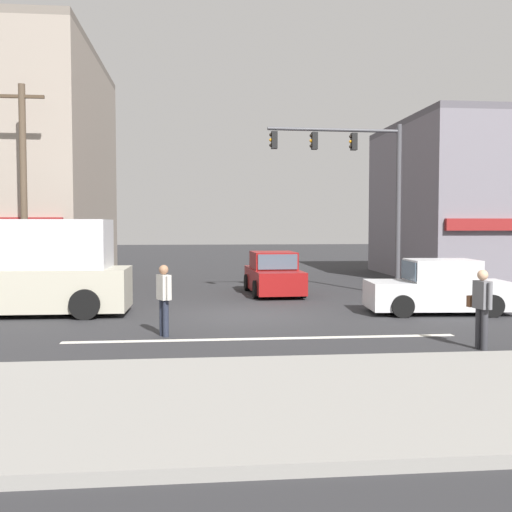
{
  "coord_description": "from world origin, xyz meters",
  "views": [
    {
      "loc": [
        -1.55,
        -16.93,
        2.61
      ],
      "look_at": [
        0.4,
        2.0,
        1.6
      ],
      "focal_mm": 42.0,
      "sensor_mm": 36.0,
      "label": 1
    }
  ],
  "objects_px": {
    "pedestrian_mid_crossing": "(164,296)",
    "pedestrian_foreground_with_bag": "(481,304)",
    "traffic_light_mast": "(364,177)",
    "box_truck_waiting_far": "(37,272)",
    "utility_pole_near_left": "(24,190)",
    "sedan_parked_curbside": "(439,289)",
    "sedan_crossing_rightbound": "(274,275)"
  },
  "relations": [
    {
      "from": "sedan_crossing_rightbound",
      "to": "traffic_light_mast",
      "type": "bearing_deg",
      "value": -20.07
    },
    {
      "from": "sedan_crossing_rightbound",
      "to": "box_truck_waiting_far",
      "type": "xyz_separation_m",
      "value": [
        -7.46,
        -4.46,
        0.54
      ]
    },
    {
      "from": "traffic_light_mast",
      "to": "box_truck_waiting_far",
      "type": "relative_size",
      "value": 1.1
    },
    {
      "from": "sedan_parked_curbside",
      "to": "pedestrian_mid_crossing",
      "type": "relative_size",
      "value": 2.52
    },
    {
      "from": "traffic_light_mast",
      "to": "box_truck_waiting_far",
      "type": "bearing_deg",
      "value": -162.5
    },
    {
      "from": "box_truck_waiting_far",
      "to": "pedestrian_mid_crossing",
      "type": "distance_m",
      "value": 5.32
    },
    {
      "from": "sedan_parked_curbside",
      "to": "sedan_crossing_rightbound",
      "type": "bearing_deg",
      "value": 128.3
    },
    {
      "from": "sedan_crossing_rightbound",
      "to": "box_truck_waiting_far",
      "type": "relative_size",
      "value": 0.74
    },
    {
      "from": "traffic_light_mast",
      "to": "pedestrian_mid_crossing",
      "type": "distance_m",
      "value": 10.32
    },
    {
      "from": "traffic_light_mast",
      "to": "pedestrian_foreground_with_bag",
      "type": "relative_size",
      "value": 3.71
    },
    {
      "from": "utility_pole_near_left",
      "to": "pedestrian_foreground_with_bag",
      "type": "height_order",
      "value": "utility_pole_near_left"
    },
    {
      "from": "traffic_light_mast",
      "to": "box_truck_waiting_far",
      "type": "distance_m",
      "value": 11.48
    },
    {
      "from": "sedan_crossing_rightbound",
      "to": "sedan_parked_curbside",
      "type": "xyz_separation_m",
      "value": [
        4.19,
        -5.3,
        0.0
      ]
    },
    {
      "from": "traffic_light_mast",
      "to": "sedan_crossing_rightbound",
      "type": "height_order",
      "value": "traffic_light_mast"
    },
    {
      "from": "box_truck_waiting_far",
      "to": "pedestrian_foreground_with_bag",
      "type": "relative_size",
      "value": 3.37
    },
    {
      "from": "utility_pole_near_left",
      "to": "box_truck_waiting_far",
      "type": "xyz_separation_m",
      "value": [
        1.0,
        -2.49,
        -2.46
      ]
    },
    {
      "from": "traffic_light_mast",
      "to": "sedan_parked_curbside",
      "type": "height_order",
      "value": "traffic_light_mast"
    },
    {
      "from": "sedan_parked_curbside",
      "to": "pedestrian_mid_crossing",
      "type": "height_order",
      "value": "pedestrian_mid_crossing"
    },
    {
      "from": "traffic_light_mast",
      "to": "pedestrian_foreground_with_bag",
      "type": "height_order",
      "value": "traffic_light_mast"
    },
    {
      "from": "utility_pole_near_left",
      "to": "sedan_parked_curbside",
      "type": "xyz_separation_m",
      "value": [
        12.64,
        -3.33,
        -3.0
      ]
    },
    {
      "from": "pedestrian_mid_crossing",
      "to": "sedan_parked_curbside",
      "type": "bearing_deg",
      "value": 20.09
    },
    {
      "from": "pedestrian_foreground_with_bag",
      "to": "pedestrian_mid_crossing",
      "type": "relative_size",
      "value": 1.0
    },
    {
      "from": "traffic_light_mast",
      "to": "sedan_crossing_rightbound",
      "type": "xyz_separation_m",
      "value": [
        -3.1,
        1.13,
        -3.59
      ]
    },
    {
      "from": "traffic_light_mast",
      "to": "sedan_crossing_rightbound",
      "type": "relative_size",
      "value": 1.49
    },
    {
      "from": "sedan_crossing_rightbound",
      "to": "box_truck_waiting_far",
      "type": "height_order",
      "value": "box_truck_waiting_far"
    },
    {
      "from": "pedestrian_mid_crossing",
      "to": "pedestrian_foreground_with_bag",
      "type": "bearing_deg",
      "value": -17.88
    },
    {
      "from": "utility_pole_near_left",
      "to": "sedan_parked_curbside",
      "type": "height_order",
      "value": "utility_pole_near_left"
    },
    {
      "from": "utility_pole_near_left",
      "to": "box_truck_waiting_far",
      "type": "distance_m",
      "value": 3.63
    },
    {
      "from": "box_truck_waiting_far",
      "to": "sedan_parked_curbside",
      "type": "xyz_separation_m",
      "value": [
        11.64,
        -0.84,
        -0.54
      ]
    },
    {
      "from": "sedan_crossing_rightbound",
      "to": "pedestrian_mid_crossing",
      "type": "relative_size",
      "value": 2.49
    },
    {
      "from": "utility_pole_near_left",
      "to": "pedestrian_mid_crossing",
      "type": "height_order",
      "value": "utility_pole_near_left"
    },
    {
      "from": "utility_pole_near_left",
      "to": "sedan_crossing_rightbound",
      "type": "distance_m",
      "value": 9.18
    }
  ]
}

